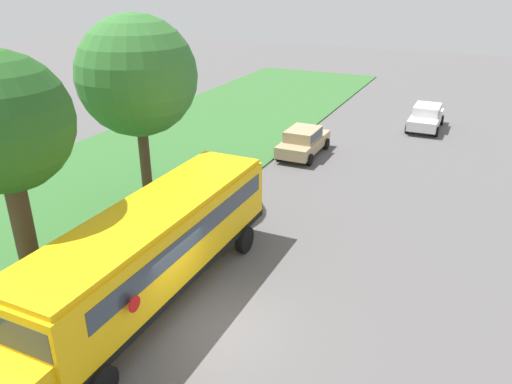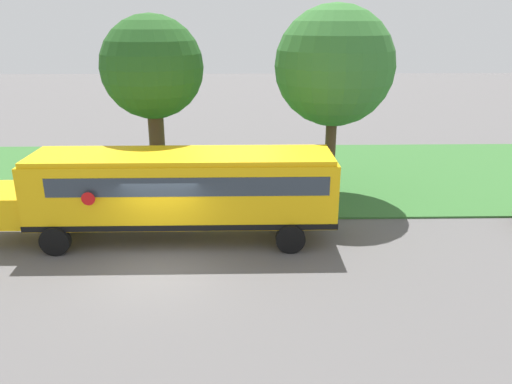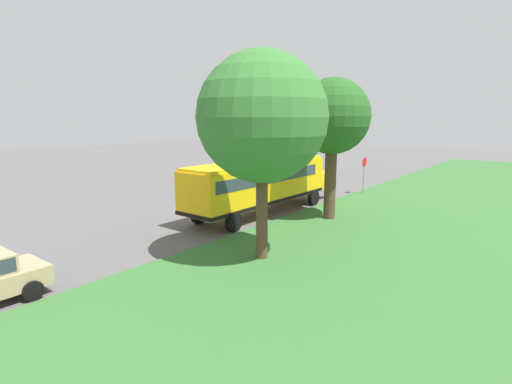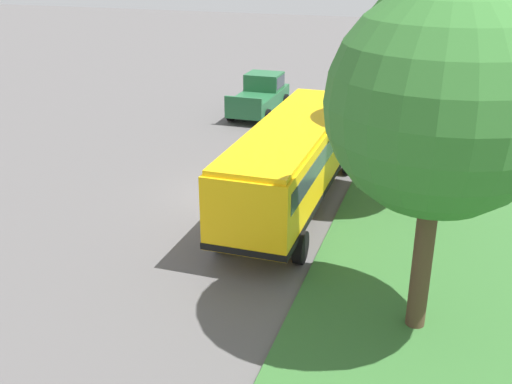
{
  "view_description": "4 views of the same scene",
  "coord_description": "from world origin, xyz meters",
  "views": [
    {
      "loc": [
        6.11,
        -10.24,
        9.61
      ],
      "look_at": [
        -1.2,
        5.53,
        1.91
      ],
      "focal_mm": 35.0,
      "sensor_mm": 36.0,
      "label": 1
    },
    {
      "loc": [
        14.23,
        2.78,
        7.51
      ],
      "look_at": [
        -2.13,
        3.15,
        1.82
      ],
      "focal_mm": 35.0,
      "sensor_mm": 36.0,
      "label": 2
    },
    {
      "loc": [
        -16.44,
        18.75,
        5.67
      ],
      "look_at": [
        -2.22,
        0.73,
        1.34
      ],
      "focal_mm": 28.0,
      "sensor_mm": 36.0,
      "label": 3
    },
    {
      "loc": [
        -7.24,
        19.59,
        8.81
      ],
      "look_at": [
        -2.12,
        4.0,
        1.96
      ],
      "focal_mm": 42.0,
      "sensor_mm": 36.0,
      "label": 4
    }
  ],
  "objects": [
    {
      "name": "stop_sign",
      "position": [
        -4.6,
        -9.16,
        1.74
      ],
      "size": [
        0.08,
        0.68,
        2.74
      ],
      "color": "gray",
      "rests_on": "ground"
    },
    {
      "name": "ground_plane",
      "position": [
        0.0,
        0.0,
        0.0
      ],
      "size": [
        120.0,
        120.0,
        0.0
      ],
      "primitive_type": "plane",
      "color": "#565454"
    },
    {
      "name": "school_bus",
      "position": [
        -2.35,
        0.33,
        1.92
      ],
      "size": [
        2.84,
        12.42,
        3.16
      ],
      "color": "yellow",
      "rests_on": "ground"
    },
    {
      "name": "oak_tree_roadside_mid",
      "position": [
        -7.14,
        6.51,
        5.62
      ],
      "size": [
        5.02,
        5.02,
        8.17
      ],
      "color": "#4C3826",
      "rests_on": "ground"
    },
    {
      "name": "grass_verge",
      "position": [
        -10.0,
        0.0,
        0.04
      ],
      "size": [
        12.0,
        80.0,
        0.08
      ],
      "primitive_type": "cube",
      "color": "#33662D",
      "rests_on": "ground"
    },
    {
      "name": "pickup_truck",
      "position": [
        2.7,
        -11.51,
        1.07
      ],
      "size": [
        2.28,
        5.4,
        2.1
      ],
      "color": "#236038",
      "rests_on": "ground"
    },
    {
      "name": "oak_tree_beside_bus",
      "position": [
        -6.28,
        -0.87,
        5.7
      ],
      "size": [
        4.09,
        4.09,
        7.75
      ],
      "color": "#4C3826",
      "rests_on": "ground"
    }
  ]
}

